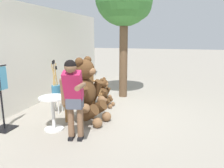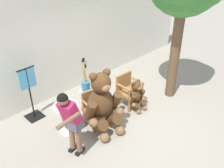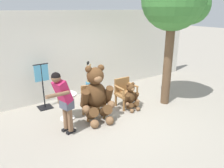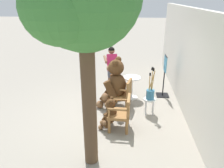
{
  "view_description": "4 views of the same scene",
  "coord_description": "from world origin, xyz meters",
  "px_view_note": "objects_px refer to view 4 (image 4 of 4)",
  "views": [
    {
      "loc": [
        -5.01,
        -1.54,
        1.95
      ],
      "look_at": [
        0.08,
        -0.03,
        0.78
      ],
      "focal_mm": 35.0,
      "sensor_mm": 36.0,
      "label": 1
    },
    {
      "loc": [
        -3.64,
        -2.98,
        3.89
      ],
      "look_at": [
        -0.09,
        0.56,
        0.93
      ],
      "focal_mm": 40.0,
      "sensor_mm": 36.0,
      "label": 2
    },
    {
      "loc": [
        -3.26,
        -4.2,
        2.86
      ],
      "look_at": [
        -0.02,
        0.46,
        0.88
      ],
      "focal_mm": 35.0,
      "sensor_mm": 36.0,
      "label": 3
    },
    {
      "loc": [
        5.23,
        0.81,
        3.07
      ],
      "look_at": [
        -0.13,
        0.34,
        0.9
      ],
      "focal_mm": 35.0,
      "sensor_mm": 36.0,
      "label": 4
    }
  ],
  "objects_px": {
    "wooden_chair_left": "(123,93)",
    "round_side_table": "(132,85)",
    "brush_bucket": "(150,92)",
    "teddy_bear_large": "(114,84)",
    "wooden_chair_right": "(121,112)",
    "teddy_bear_small": "(110,114)",
    "white_stool": "(150,102)",
    "person_visitor": "(112,67)",
    "clothing_display_stand": "(164,75)"
  },
  "relations": [
    {
      "from": "wooden_chair_left",
      "to": "teddy_bear_small",
      "type": "distance_m",
      "value": 1.16
    },
    {
      "from": "white_stool",
      "to": "round_side_table",
      "type": "xyz_separation_m",
      "value": [
        -0.98,
        -0.5,
        0.09
      ]
    },
    {
      "from": "person_visitor",
      "to": "round_side_table",
      "type": "relative_size",
      "value": 2.16
    },
    {
      "from": "teddy_bear_large",
      "to": "white_stool",
      "type": "height_order",
      "value": "teddy_bear_large"
    },
    {
      "from": "wooden_chair_right",
      "to": "teddy_bear_small",
      "type": "distance_m",
      "value": 0.29
    },
    {
      "from": "white_stool",
      "to": "wooden_chair_left",
      "type": "bearing_deg",
      "value": -113.51
    },
    {
      "from": "clothing_display_stand",
      "to": "teddy_bear_large",
      "type": "bearing_deg",
      "value": -59.42
    },
    {
      "from": "teddy_bear_small",
      "to": "brush_bucket",
      "type": "bearing_deg",
      "value": 128.0
    },
    {
      "from": "wooden_chair_left",
      "to": "white_stool",
      "type": "xyz_separation_m",
      "value": [
        0.32,
        0.74,
        -0.11
      ]
    },
    {
      "from": "teddy_bear_small",
      "to": "teddy_bear_large",
      "type": "bearing_deg",
      "value": 178.76
    },
    {
      "from": "person_visitor",
      "to": "brush_bucket",
      "type": "bearing_deg",
      "value": 41.32
    },
    {
      "from": "clothing_display_stand",
      "to": "round_side_table",
      "type": "bearing_deg",
      "value": -74.96
    },
    {
      "from": "round_side_table",
      "to": "clothing_display_stand",
      "type": "height_order",
      "value": "clothing_display_stand"
    },
    {
      "from": "wooden_chair_left",
      "to": "brush_bucket",
      "type": "height_order",
      "value": "brush_bucket"
    },
    {
      "from": "brush_bucket",
      "to": "round_side_table",
      "type": "xyz_separation_m",
      "value": [
        -0.98,
        -0.5,
        -0.2
      ]
    },
    {
      "from": "teddy_bear_small",
      "to": "round_side_table",
      "type": "relative_size",
      "value": 1.14
    },
    {
      "from": "person_visitor",
      "to": "white_stool",
      "type": "bearing_deg",
      "value": 41.26
    },
    {
      "from": "wooden_chair_right",
      "to": "clothing_display_stand",
      "type": "xyz_separation_m",
      "value": [
        -2.06,
        1.28,
        0.26
      ]
    },
    {
      "from": "white_stool",
      "to": "clothing_display_stand",
      "type": "height_order",
      "value": "clothing_display_stand"
    },
    {
      "from": "brush_bucket",
      "to": "clothing_display_stand",
      "type": "distance_m",
      "value": 1.36
    },
    {
      "from": "brush_bucket",
      "to": "clothing_display_stand",
      "type": "height_order",
      "value": "brush_bucket"
    },
    {
      "from": "white_stool",
      "to": "round_side_table",
      "type": "bearing_deg",
      "value": -152.93
    },
    {
      "from": "brush_bucket",
      "to": "teddy_bear_large",
      "type": "bearing_deg",
      "value": -109.08
    },
    {
      "from": "teddy_bear_small",
      "to": "white_stool",
      "type": "height_order",
      "value": "teddy_bear_small"
    },
    {
      "from": "brush_bucket",
      "to": "clothing_display_stand",
      "type": "bearing_deg",
      "value": 157.1
    },
    {
      "from": "wooden_chair_right",
      "to": "person_visitor",
      "type": "height_order",
      "value": "person_visitor"
    },
    {
      "from": "wooden_chair_left",
      "to": "brush_bucket",
      "type": "relative_size",
      "value": 0.94
    },
    {
      "from": "wooden_chair_left",
      "to": "clothing_display_stand",
      "type": "xyz_separation_m",
      "value": [
        -0.93,
        1.28,
        0.26
      ]
    },
    {
      "from": "wooden_chair_right",
      "to": "clothing_display_stand",
      "type": "height_order",
      "value": "clothing_display_stand"
    },
    {
      "from": "wooden_chair_right",
      "to": "teddy_bear_large",
      "type": "height_order",
      "value": "teddy_bear_large"
    },
    {
      "from": "wooden_chair_right",
      "to": "white_stool",
      "type": "distance_m",
      "value": 1.1
    },
    {
      "from": "round_side_table",
      "to": "clothing_display_stand",
      "type": "distance_m",
      "value": 1.1
    },
    {
      "from": "teddy_bear_large",
      "to": "white_stool",
      "type": "relative_size",
      "value": 3.26
    },
    {
      "from": "wooden_chair_right",
      "to": "white_stool",
      "type": "bearing_deg",
      "value": 137.36
    },
    {
      "from": "wooden_chair_left",
      "to": "round_side_table",
      "type": "height_order",
      "value": "wooden_chair_left"
    },
    {
      "from": "wooden_chair_right",
      "to": "brush_bucket",
      "type": "height_order",
      "value": "brush_bucket"
    },
    {
      "from": "round_side_table",
      "to": "wooden_chair_left",
      "type": "bearing_deg",
      "value": -20.37
    },
    {
      "from": "person_visitor",
      "to": "clothing_display_stand",
      "type": "bearing_deg",
      "value": 87.93
    },
    {
      "from": "wooden_chair_right",
      "to": "clothing_display_stand",
      "type": "bearing_deg",
      "value": 148.3
    },
    {
      "from": "teddy_bear_large",
      "to": "round_side_table",
      "type": "height_order",
      "value": "teddy_bear_large"
    },
    {
      "from": "teddy_bear_large",
      "to": "person_visitor",
      "type": "height_order",
      "value": "person_visitor"
    },
    {
      "from": "wooden_chair_left",
      "to": "person_visitor",
      "type": "height_order",
      "value": "person_visitor"
    },
    {
      "from": "wooden_chair_right",
      "to": "brush_bucket",
      "type": "bearing_deg",
      "value": 137.36
    },
    {
      "from": "teddy_bear_large",
      "to": "person_visitor",
      "type": "distance_m",
      "value": 1.0
    },
    {
      "from": "teddy_bear_large",
      "to": "brush_bucket",
      "type": "bearing_deg",
      "value": 70.92
    },
    {
      "from": "wooden_chair_right",
      "to": "round_side_table",
      "type": "relative_size",
      "value": 1.19
    },
    {
      "from": "person_visitor",
      "to": "round_side_table",
      "type": "xyz_separation_m",
      "value": [
        0.34,
        0.66,
        -0.47
      ]
    },
    {
      "from": "teddy_bear_small",
      "to": "brush_bucket",
      "type": "distance_m",
      "value": 1.33
    },
    {
      "from": "teddy_bear_large",
      "to": "teddy_bear_small",
      "type": "distance_m",
      "value": 1.2
    },
    {
      "from": "teddy_bear_large",
      "to": "brush_bucket",
      "type": "relative_size",
      "value": 1.65
    }
  ]
}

